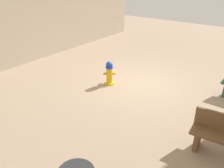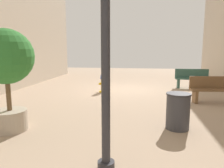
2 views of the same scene
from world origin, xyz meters
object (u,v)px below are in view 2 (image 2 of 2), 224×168
Objects in this scene: street_lamp at (105,6)px; trash_bin at (178,111)px; fire_hydrant at (103,83)px; planter_tree at (6,65)px; bench_far at (214,89)px; bench_near at (192,78)px.

trash_bin is (-1.44, -2.00, -2.11)m from street_lamp.
planter_tree is (1.37, 4.90, 1.15)m from fire_hydrant.
street_lamp reaches higher than bench_far.
bench_far is at bearing 162.94° from fire_hydrant.
fire_hydrant is 0.96× the size of trash_bin.
trash_bin is at bearing 121.77° from fire_hydrant.
trash_bin is at bearing -170.50° from planter_tree.
street_lamp is (-2.55, 1.34, 0.98)m from planter_tree.
fire_hydrant is 0.48× the size of bench_far.
fire_hydrant is 4.55m from bench_far.
bench_near is at bearing -87.09° from bench_far.
street_lamp is (-1.18, 6.23, 2.13)m from fire_hydrant.
planter_tree is 4.19m from trash_bin.
bench_near is (-4.20, -1.63, 0.07)m from fire_hydrant.
street_lamp reaches higher than planter_tree.
planter_tree is 3.04m from street_lamp.
bench_near is 0.68× the size of planter_tree.
bench_far is (-0.15, 2.97, 0.01)m from bench_near.
bench_near is at bearing -158.73° from fire_hydrant.
street_lamp is 4.67× the size of trash_bin.
planter_tree is at bearing 9.50° from trash_bin.
bench_near is at bearing -105.08° from trash_bin.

